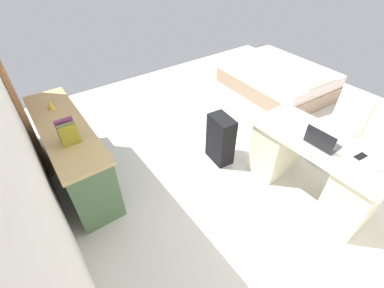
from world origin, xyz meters
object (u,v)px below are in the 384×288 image
computer_mouse (301,131)px  cell_phone_near_laptop (361,156)px  suitcase_black (221,139)px  office_chair (337,130)px  figurine_small (51,105)px  credenza (72,152)px  bed (277,79)px  desk (313,166)px  laptop (321,142)px

computer_mouse → cell_phone_near_laptop: computer_mouse is taller
cell_phone_near_laptop → suitcase_black: bearing=28.6°
office_chair → figurine_small: (2.01, 2.92, 0.44)m
office_chair → credenza: (1.61, 2.91, -0.02)m
bed → figurine_small: 3.85m
desk → suitcase_black: desk is taller
cell_phone_near_laptop → office_chair: bearing=-46.1°
credenza → figurine_small: (0.40, 0.00, 0.45)m
computer_mouse → cell_phone_near_laptop: size_ratio=0.74×
bed → suitcase_black: size_ratio=2.98×
office_chair → cell_phone_near_laptop: office_chair is taller
credenza → cell_phone_near_laptop: bearing=-134.4°
laptop → cell_phone_near_laptop: 0.37m
suitcase_black → laptop: (-1.05, -0.39, 0.46)m
office_chair → bed: size_ratio=0.48×
desk → bed: size_ratio=0.74×
office_chair → suitcase_black: 1.52m
figurine_small → suitcase_black: bearing=-125.6°
bed → desk: bearing=138.3°
desk → office_chair: 0.82m
credenza → bed: (0.07, -3.79, -0.16)m
desk → suitcase_black: 1.13m
suitcase_black → computer_mouse: 0.99m
office_chair → laptop: 0.98m
office_chair → desk: bearing=103.8°
desk → office_chair: office_chair is taller
credenza → suitcase_black: credenza is taller
desk → laptop: bearing=103.8°
credenza → suitcase_black: 1.82m
cell_phone_near_laptop → figurine_small: size_ratio=1.24×
suitcase_black → figurine_small: figurine_small is taller
cell_phone_near_laptop → figurine_small: 3.37m
suitcase_black → figurine_small: size_ratio=6.00×
bed → computer_mouse: bearing=133.6°
desk → cell_phone_near_laptop: size_ratio=10.65×
desk → credenza: bearing=49.6°
office_chair → cell_phone_near_laptop: 0.96m
office_chair → bed: (1.68, -0.88, -0.18)m
cell_phone_near_laptop → desk: bearing=19.6°
suitcase_black → computer_mouse: computer_mouse is taller
office_chair → cell_phone_near_laptop: bearing=127.5°
office_chair → computer_mouse: 0.91m
desk → figurine_small: size_ratio=13.17×
bed → computer_mouse: (-1.63, 1.72, 0.51)m
figurine_small → computer_mouse: bearing=-133.4°
laptop → figurine_small: laptop is taller
computer_mouse → cell_phone_near_laptop: bearing=-168.5°
credenza → figurine_small: size_ratio=16.36×
suitcase_black → cell_phone_near_laptop: bearing=-152.0°
office_chair → computer_mouse: size_ratio=9.40×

